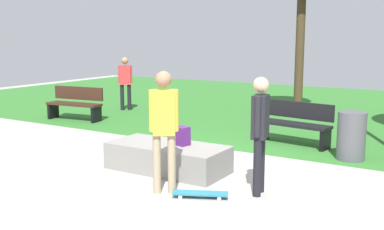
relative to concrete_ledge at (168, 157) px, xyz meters
The scene contains 11 objects.
ground_plane 0.68m from the concrete_ledge, 69.91° to the left, with size 28.00×28.00×0.00m, color #9E9993.
grass_lawn 8.25m from the concrete_ledge, 88.47° to the left, with size 26.60×12.72×0.01m, color #2D6B28.
concrete_ledge is the anchor object (origin of this frame).
backpack_on_ledge 0.46m from the concrete_ledge, 23.90° to the left, with size 0.28×0.20×0.32m, color #4C1E66.
skater_performing_trick 1.44m from the concrete_ledge, 58.15° to the right, with size 0.38×0.35×1.82m.
skater_watching 2.03m from the concrete_ledge, ahead, with size 0.25×0.42×1.74m.
skateboard_by_ledge 1.51m from the concrete_ledge, 37.53° to the right, with size 0.81×0.52×0.08m.
park_bench_near_path 3.31m from the concrete_ledge, 68.43° to the left, with size 1.65×0.70×0.91m.
park_bench_far_right 5.70m from the concrete_ledge, 150.79° to the left, with size 1.65×0.66×0.91m.
trash_bin 3.50m from the concrete_ledge, 43.17° to the left, with size 0.52×0.52×0.91m, color #4C4C51.
pedestrian_with_backpack 6.96m from the concrete_ledge, 135.20° to the left, with size 0.44×0.45×1.65m.
Camera 1 is at (4.27, -7.16, 2.33)m, focal length 44.11 mm.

